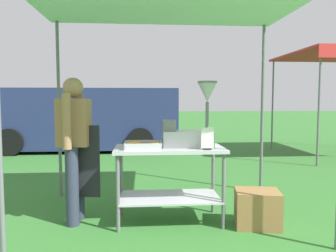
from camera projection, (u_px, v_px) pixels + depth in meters
name	position (u px, v px, depth m)	size (l,w,h in m)	color
ground_plane	(160.00, 152.00, 8.71)	(70.00, 70.00, 0.00)	#33702D
stall_canopy	(169.00, 5.00, 3.57)	(3.14, 2.13, 2.51)	slate
donut_cart	(169.00, 167.00, 3.60)	(1.20, 0.62, 0.84)	#B7B7BC
donut_tray	(143.00, 146.00, 3.50)	(0.40, 0.32, 0.07)	#B7B7BC
donut_fryer	(191.00, 126.00, 3.61)	(0.61, 0.28, 0.73)	#B7B7BC
menu_sign	(207.00, 140.00, 3.39)	(0.13, 0.05, 0.23)	black
vendor	(75.00, 142.00, 3.56)	(0.46, 0.54, 1.61)	#2D3347
supply_crate	(257.00, 209.00, 3.49)	(0.52, 0.44, 0.39)	olive
van_navy	(82.00, 118.00, 9.05)	(5.22, 2.12, 1.69)	navy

